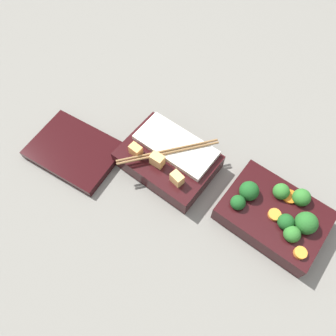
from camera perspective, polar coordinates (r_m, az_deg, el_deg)
ground_plane at (r=0.73m, az=9.87°, el=-3.71°), size 3.00×3.00×0.00m
bento_tray_vegetable at (r=0.70m, az=18.18°, el=-7.52°), size 0.20×0.15×0.08m
bento_tray_rice at (r=0.72m, az=0.11°, el=1.69°), size 0.20×0.18×0.07m
bento_lid at (r=0.78m, az=-15.92°, el=2.90°), size 0.21×0.17×0.02m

